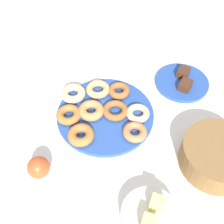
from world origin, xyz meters
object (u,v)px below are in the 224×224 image
at_px(fruit_bowl, 150,217).
at_px(melon_chunk_left, 157,203).
at_px(cake_plate, 182,82).
at_px(donut_0, 135,132).
at_px(donut_plate, 105,115).
at_px(brownie_near, 183,72).
at_px(basket, 217,156).
at_px(donut_1, 91,110).
at_px(donut_6, 69,115).
at_px(melon_chunk_right, 149,223).
at_px(donut_7, 73,93).
at_px(donut_2, 81,135).
at_px(brownie_far, 185,85).
at_px(donut_8, 98,89).
at_px(donut_5, 115,111).
at_px(apple, 38,167).
at_px(donut_4, 138,113).
at_px(donut_3, 119,91).

relative_size(fruit_bowl, melon_chunk_left, 4.28).
bearing_deg(cake_plate, donut_0, 1.07).
relative_size(donut_plate, brownie_near, 6.41).
xyz_separation_m(donut_0, basket, (-0.08, 0.25, 0.01)).
relative_size(donut_1, donut_6, 1.04).
height_order(donut_plate, melon_chunk_right, melon_chunk_right).
bearing_deg(donut_7, donut_1, 79.97).
bearing_deg(donut_0, fruit_bowl, 44.71).
relative_size(cake_plate, fruit_bowl, 1.32).
bearing_deg(donut_0, donut_2, -46.44).
relative_size(brownie_far, basket, 0.24).
bearing_deg(donut_8, basket, 91.05).
height_order(donut_7, brownie_near, same).
distance_m(cake_plate, fruit_bowl, 0.54).
bearing_deg(donut_1, donut_5, 130.70).
relative_size(donut_8, apple, 1.31).
bearing_deg(cake_plate, melon_chunk_left, 22.31).
height_order(donut_0, donut_7, donut_7).
relative_size(donut_5, donut_7, 0.99).
xyz_separation_m(donut_2, donut_6, (-0.03, -0.09, -0.00)).
height_order(donut_4, apple, apple).
bearing_deg(melon_chunk_left, donut_3, -128.78).
bearing_deg(donut_1, donut_3, 173.91).
bearing_deg(basket, donut_2, -62.15).
relative_size(donut_1, apple, 1.33).
bearing_deg(donut_3, donut_2, 6.96).
xyz_separation_m(donut_8, brownie_near, (-0.27, 0.20, 0.00)).
distance_m(donut_6, basket, 0.49).
bearing_deg(cake_plate, donut_7, -39.97).
xyz_separation_m(fruit_bowl, melon_chunk_right, (0.03, 0.01, 0.04)).
xyz_separation_m(donut_1, donut_7, (-0.02, -0.10, -0.00)).
bearing_deg(melon_chunk_left, donut_5, -123.51).
bearing_deg(donut_2, melon_chunk_right, 73.05).
distance_m(cake_plate, basket, 0.35).
bearing_deg(donut_8, donut_5, 71.43).
height_order(donut_1, cake_plate, donut_1).
relative_size(donut_0, donut_7, 0.89).
bearing_deg(donut_1, donut_0, 97.89).
distance_m(brownie_far, fruit_bowl, 0.51).
relative_size(brownie_near, brownie_far, 1.00).
relative_size(donut_3, basket, 0.36).
xyz_separation_m(donut_plate, donut_8, (-0.06, -0.09, 0.02)).
xyz_separation_m(cake_plate, apple, (0.59, -0.13, 0.03)).
xyz_separation_m(donut_0, donut_5, (-0.03, -0.11, -0.00)).
height_order(brownie_far, fruit_bowl, same).
distance_m(fruit_bowl, melon_chunk_left, 0.05).
relative_size(donut_1, donut_8, 1.01).
bearing_deg(donut_1, apple, 6.02).
bearing_deg(apple, donut_4, 163.89).
height_order(donut_plate, cake_plate, same).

